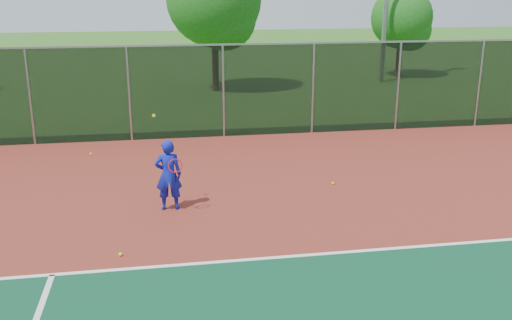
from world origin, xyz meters
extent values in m
cube|color=maroon|center=(0.00, 2.00, 0.01)|extent=(30.00, 20.00, 0.02)
cube|color=black|center=(0.00, 12.00, 1.52)|extent=(30.00, 0.04, 3.00)
cube|color=gray|center=(0.00, 12.00, 3.02)|extent=(30.00, 0.06, 0.06)
imported|color=#111BA7|center=(-4.93, 5.77, 0.82)|extent=(0.59, 0.39, 1.60)
cylinder|color=black|center=(-4.78, 5.52, 0.83)|extent=(0.03, 0.15, 0.27)
torus|color=#A51414|center=(-4.78, 5.42, 1.13)|extent=(0.30, 0.13, 0.29)
sphere|color=yellow|center=(-5.18, 5.87, 2.14)|extent=(0.07, 0.07, 0.07)
sphere|color=yellow|center=(-5.88, 3.55, 0.06)|extent=(0.07, 0.07, 0.07)
sphere|color=yellow|center=(-7.13, 10.43, 0.06)|extent=(0.07, 0.07, 0.07)
sphere|color=yellow|center=(-0.85, 6.73, 0.06)|extent=(0.07, 0.07, 0.07)
cylinder|color=#372014|center=(-2.40, 20.74, 1.23)|extent=(0.30, 0.30, 2.46)
sphere|color=#165215|center=(-2.00, 20.44, 3.42)|extent=(3.01, 3.01, 3.01)
cylinder|color=#372014|center=(7.93, 23.43, 0.92)|extent=(0.30, 0.30, 1.84)
sphere|color=#165215|center=(7.93, 23.43, 3.17)|extent=(3.27, 3.27, 3.27)
sphere|color=#165215|center=(8.33, 23.13, 2.56)|extent=(2.25, 2.25, 2.25)
camera|label=1|loc=(-4.99, -6.27, 4.79)|focal=40.00mm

